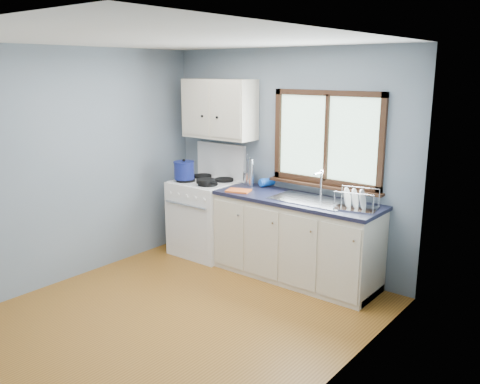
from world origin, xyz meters
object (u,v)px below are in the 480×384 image
Objects in this scene: gas_range at (206,215)px; thermos at (251,173)px; stockpot at (184,170)px; dish_rack at (356,203)px; utensil_crock at (248,178)px; base_cabinets at (295,243)px; skillet at (206,181)px; sink at (311,206)px.

gas_range is 4.15× the size of thermos.
stockpot is 0.94× the size of thermos.
gas_range reaches higher than dish_rack.
utensil_crock is at bearing 143.40° from thermos.
stockpot is at bearing -172.69° from base_cabinets.
gas_range is 0.74× the size of base_cabinets.
skillet is 1.09× the size of thermos.
base_cabinets is 2.20× the size of sink.
utensil_crock is 1.52m from dish_rack.
base_cabinets is 6.03× the size of stockpot.
utensil_crock reaches higher than thermos.
sink is 1.70m from stockpot.
stockpot is (-1.67, -0.19, 0.21)m from sink.
sink is at bearing 166.19° from dish_rack.
base_cabinets is 0.89m from dish_rack.
stockpot is (-0.36, 0.00, 0.09)m from skillet.
sink is 0.94m from thermos.
base_cabinets is 0.48m from sink.
sink is 2.35× the size of skillet.
thermos is at bearing 171.89° from sink.
base_cabinets is 5.18× the size of skillet.
base_cabinets is at bearing -10.08° from thermos.
utensil_crock is at bearing 168.72° from sink.
thermos is (0.59, 0.15, 0.59)m from gas_range.
dish_rack is (0.69, -0.01, 0.56)m from base_cabinets.
skillet is (-1.32, -0.19, 0.12)m from sink.
skillet is at bearing 173.03° from dish_rack.
stockpot is at bearing -168.51° from skillet.
stockpot reaches higher than skillet.
dish_rack is (2.19, 0.18, -0.10)m from stockpot.
dish_rack is (1.41, -0.14, -0.11)m from thermos.
utensil_crock is (-0.81, 0.20, 0.59)m from base_cabinets.
dish_rack is at bearing -1.14° from sink.
utensil_crock is (0.68, 0.39, -0.07)m from stockpot.
utensil_crock reaches higher than skillet.
utensil_crock reaches higher than dish_rack.
gas_range is 3.81× the size of skillet.
utensil_crock is at bearing 159.47° from dish_rack.
gas_range reaches higher than base_cabinets.
gas_range reaches higher than thermos.
utensil_crock is 0.83× the size of dish_rack.
gas_range is 4.44× the size of stockpot.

